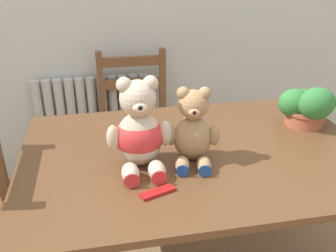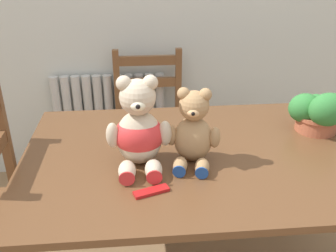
{
  "view_description": "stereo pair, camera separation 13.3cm",
  "coord_description": "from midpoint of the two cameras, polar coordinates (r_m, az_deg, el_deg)",
  "views": [
    {
      "loc": [
        -0.39,
        -0.85,
        1.53
      ],
      "look_at": [
        -0.13,
        0.44,
        0.89
      ],
      "focal_mm": 40.0,
      "sensor_mm": 36.0,
      "label": 1
    },
    {
      "loc": [
        -0.25,
        -0.87,
        1.53
      ],
      "look_at": [
        -0.13,
        0.44,
        0.89
      ],
      "focal_mm": 40.0,
      "sensor_mm": 36.0,
      "label": 2
    }
  ],
  "objects": [
    {
      "name": "radiator",
      "position": [
        2.68,
        -7.29,
        -0.62
      ],
      "size": [
        0.77,
        0.1,
        0.75
      ],
      "color": "beige",
      "rests_on": "ground_plane"
    },
    {
      "name": "dining_table",
      "position": [
        1.65,
        6.82,
        -6.52
      ],
      "size": [
        1.49,
        0.99,
        0.73
      ],
      "color": "brown",
      "rests_on": "ground_plane"
    },
    {
      "name": "wooden_chair_behind",
      "position": [
        2.45,
        -1.23,
        -0.23
      ],
      "size": [
        0.45,
        0.46,
        0.93
      ],
      "rotation": [
        0.0,
        0.0,
        3.14
      ],
      "color": "brown",
      "rests_on": "ground_plane"
    },
    {
      "name": "teddy_bear_left",
      "position": [
        1.45,
        -1.85,
        -0.76
      ],
      "size": [
        0.26,
        0.26,
        0.37
      ],
      "rotation": [
        0.0,
        0.0,
        3.14
      ],
      "color": "beige",
      "rests_on": "dining_table"
    },
    {
      "name": "teddy_bear_right",
      "position": [
        1.48,
        6.43,
        -0.88
      ],
      "size": [
        0.22,
        0.24,
        0.31
      ],
      "rotation": [
        0.0,
        0.0,
        2.94
      ],
      "color": "tan",
      "rests_on": "dining_table"
    },
    {
      "name": "potted_plant",
      "position": [
        1.9,
        24.08,
        1.97
      ],
      "size": [
        0.29,
        0.24,
        0.21
      ],
      "color": "#B25B3D",
      "rests_on": "dining_table"
    },
    {
      "name": "chocolate_bar",
      "position": [
        1.35,
        0.31,
        -10.0
      ],
      "size": [
        0.14,
        0.08,
        0.01
      ],
      "primitive_type": "cube",
      "rotation": [
        0.0,
        0.0,
        0.33
      ],
      "color": "red",
      "rests_on": "dining_table"
    }
  ]
}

